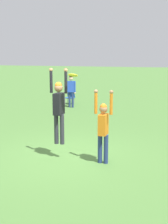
# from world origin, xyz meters

# --- Properties ---
(ground_plane) EXTENTS (120.00, 120.00, 0.00)m
(ground_plane) POSITION_xyz_m (0.00, 0.00, 0.00)
(ground_plane) COLOR #4C7A38
(person_jumping) EXTENTS (0.53, 0.38, 2.10)m
(person_jumping) POSITION_xyz_m (-0.19, -0.20, 1.53)
(person_jumping) COLOR #2D2D38
(person_jumping) RESTS_ON ground_plane
(person_defending) EXTENTS (0.51, 0.37, 1.97)m
(person_defending) POSITION_xyz_m (1.08, -0.22, 1.03)
(person_defending) COLOR navy
(person_defending) RESTS_ON ground_plane
(frisbee) EXTENTS (0.25, 0.24, 0.10)m
(frisbee) POSITION_xyz_m (0.29, -0.37, 2.34)
(frisbee) COLOR yellow
(camping_chair_0) EXTENTS (0.58, 0.62, 0.78)m
(camping_chair_0) POSITION_xyz_m (-3.20, 8.86, 0.45)
(camping_chair_0) COLOR gray
(camping_chair_0) RESTS_ON ground_plane
(person_spectator_near) EXTENTS (0.55, 0.34, 1.73)m
(person_spectator_near) POSITION_xyz_m (-2.74, 7.76, 1.04)
(person_spectator_near) COLOR navy
(person_spectator_near) RESTS_ON ground_plane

